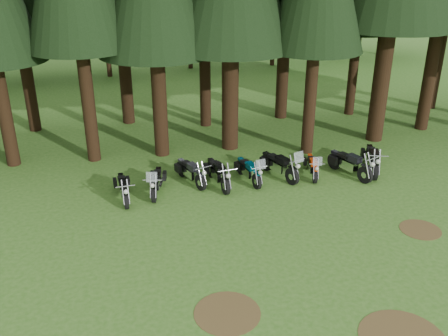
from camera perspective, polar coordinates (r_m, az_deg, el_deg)
The scene contains 15 objects.
ground at distance 16.13m, azimuth 9.09°, elevation -9.88°, with size 120.00×120.00×0.00m, color #2F6119.
decid_2 at distance 37.48m, azimuth -22.27°, elevation 16.39°, with size 6.72×6.53×8.40m.
decid_3 at distance 37.58m, azimuth -13.11°, elevation 16.83°, with size 6.12×5.95×7.65m.
decid_4 at distance 39.43m, azimuth -3.57°, elevation 17.49°, with size 5.93×5.76×7.41m.
dirt_patch_0 at distance 13.81m, azimuth 0.37°, elevation -16.23°, with size 1.80×1.80×0.01m, color #4C3D1E.
dirt_patch_1 at distance 18.54m, azimuth 21.52°, elevation -6.56°, with size 1.40×1.40×0.01m, color #4C3D1E.
motorcycle_0 at distance 19.39m, azimuth -11.43°, elevation -2.36°, with size 0.34×2.14×0.87m.
motorcycle_1 at distance 19.65m, azimuth -7.74°, elevation -1.66°, with size 0.80×2.18×1.38m.
motorcycle_2 at distance 20.36m, azimuth -3.82°, elevation -0.52°, with size 0.86×2.15×0.91m.
motorcycle_3 at distance 20.10m, azimuth -0.68°, elevation -0.71°, with size 0.45×2.37×0.97m.
motorcycle_4 at distance 20.47m, azimuth 2.85°, elevation -0.36°, with size 0.62×2.18×1.37m.
motorcycle_5 at distance 20.91m, azimuth 6.34°, elevation 0.23°, with size 1.11×2.39×1.54m.
motorcycle_6 at distance 21.26m, azimuth 10.08°, elevation 0.14°, with size 0.72×2.00×1.26m.
motorcycle_7 at distance 21.59m, azimuth 14.16°, elevation 0.38°, with size 0.98×2.33×0.99m.
motorcycle_8 at distance 22.28m, azimuth 16.56°, elevation 0.87°, with size 1.01×2.36×1.00m.
Camera 1 is at (-5.63, -12.17, 8.97)m, focal length 40.00 mm.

